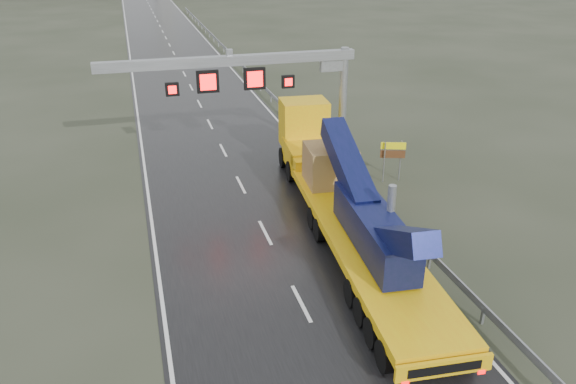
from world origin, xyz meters
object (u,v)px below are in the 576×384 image
object	(u,v)px
sign_gantry	(266,79)
striped_barrier	(333,161)
heavy_haul_truck	(337,183)
exit_sign_pair	(393,154)

from	to	relation	value
sign_gantry	striped_barrier	bearing A→B (deg)	-15.48
heavy_haul_truck	exit_sign_pair	world-z (taller)	heavy_haul_truck
heavy_haul_truck	striped_barrier	world-z (taller)	heavy_haul_truck
heavy_haul_truck	exit_sign_pair	xyz separation A→B (m)	(4.74, 3.51, -0.21)
striped_barrier	exit_sign_pair	bearing A→B (deg)	-44.98
heavy_haul_truck	striped_barrier	size ratio (longest dim) A/B	19.47
exit_sign_pair	striped_barrier	xyz separation A→B (m)	(-2.63, 2.70, -1.17)
exit_sign_pair	striped_barrier	size ratio (longest dim) A/B	2.23
sign_gantry	striped_barrier	world-z (taller)	sign_gantry
sign_gantry	striped_barrier	distance (m)	6.48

